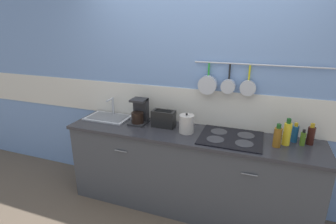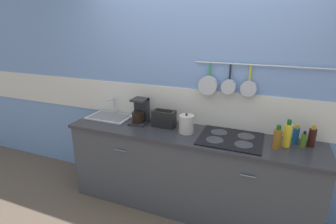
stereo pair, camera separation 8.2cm
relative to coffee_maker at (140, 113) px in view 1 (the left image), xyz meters
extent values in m
plane|color=brown|center=(0.60, -0.09, -1.03)|extent=(12.00, 12.00, 0.00)
cube|color=#7293C6|center=(0.60, 0.24, 0.27)|extent=(7.20, 0.06, 2.60)
cube|color=silver|center=(0.60, 0.23, 0.08)|extent=(7.20, 0.07, 0.40)
cylinder|color=#B7BABF|center=(1.22, 0.18, 0.58)|extent=(1.28, 0.02, 0.02)
cylinder|color=green|center=(0.73, 0.18, 0.51)|extent=(0.02, 0.02, 0.13)
cylinder|color=#B7BABF|center=(0.73, 0.15, 0.35)|extent=(0.20, 0.06, 0.20)
cylinder|color=black|center=(0.94, 0.18, 0.50)|extent=(0.02, 0.02, 0.15)
cylinder|color=#B7BABF|center=(0.94, 0.15, 0.35)|extent=(0.14, 0.07, 0.14)
cylinder|color=gold|center=(1.14, 0.18, 0.50)|extent=(0.02, 0.02, 0.15)
cylinder|color=#B7BABF|center=(1.14, 0.16, 0.35)|extent=(0.16, 0.04, 0.16)
cube|color=#3F4247|center=(0.60, -0.09, -0.59)|extent=(2.60, 0.53, 0.88)
cylinder|color=slate|center=(-0.05, -0.37, -0.31)|extent=(0.14, 0.01, 0.01)
cylinder|color=slate|center=(1.25, -0.37, -0.31)|extent=(0.14, 0.01, 0.01)
cube|color=#2D2D33|center=(0.60, -0.09, -0.14)|extent=(2.64, 0.57, 0.03)
cube|color=#B7BABF|center=(-0.43, 0.01, -0.11)|extent=(0.51, 0.33, 0.01)
cube|color=slate|center=(-0.43, 0.01, -0.10)|extent=(0.43, 0.26, 0.00)
cylinder|color=#B7BABF|center=(-0.43, 0.13, -0.01)|extent=(0.03, 0.03, 0.22)
cylinder|color=#B7BABF|center=(-0.43, 0.07, 0.09)|extent=(0.02, 0.13, 0.02)
cube|color=#262628|center=(0.00, -0.03, -0.11)|extent=(0.18, 0.21, 0.02)
cube|color=#262628|center=(0.00, 0.04, 0.02)|extent=(0.17, 0.07, 0.29)
cylinder|color=black|center=(0.00, -0.05, -0.04)|extent=(0.14, 0.14, 0.12)
cube|color=#262628|center=(0.00, -0.01, 0.15)|extent=(0.17, 0.16, 0.02)
cube|color=black|center=(0.30, -0.01, -0.03)|extent=(0.25, 0.13, 0.18)
cube|color=black|center=(0.30, -0.03, 0.07)|extent=(0.19, 0.02, 0.00)
cube|color=black|center=(0.30, 0.01, 0.07)|extent=(0.19, 0.02, 0.00)
cube|color=black|center=(0.16, -0.01, 0.01)|extent=(0.02, 0.02, 0.02)
cylinder|color=beige|center=(0.58, -0.08, -0.02)|extent=(0.15, 0.15, 0.19)
sphere|color=black|center=(0.58, -0.08, 0.08)|extent=(0.02, 0.02, 0.02)
cube|color=black|center=(1.03, -0.07, -0.11)|extent=(0.60, 0.51, 0.01)
cylinder|color=#38383D|center=(0.90, -0.18, -0.11)|extent=(0.17, 0.17, 0.00)
cylinder|color=#38383D|center=(1.17, -0.18, -0.11)|extent=(0.17, 0.17, 0.00)
cylinder|color=#38383D|center=(0.90, 0.03, -0.11)|extent=(0.17, 0.17, 0.00)
cylinder|color=#38383D|center=(1.17, 0.03, -0.11)|extent=(0.17, 0.17, 0.00)
cylinder|color=#8C5919|center=(1.45, -0.11, -0.03)|extent=(0.07, 0.07, 0.18)
cylinder|color=#194C19|center=(1.45, -0.11, 0.08)|extent=(0.04, 0.04, 0.04)
cylinder|color=yellow|center=(1.53, -0.04, -0.01)|extent=(0.07, 0.07, 0.21)
cylinder|color=#194C19|center=(1.53, -0.04, 0.12)|extent=(0.04, 0.04, 0.05)
cylinder|color=navy|center=(1.61, 0.06, -0.04)|extent=(0.06, 0.06, 0.16)
cylinder|color=#B28C19|center=(1.61, 0.06, 0.06)|extent=(0.03, 0.03, 0.03)
cylinder|color=#4C721E|center=(1.68, 0.00, -0.06)|extent=(0.05, 0.05, 0.13)
cylinder|color=black|center=(1.68, 0.00, 0.02)|extent=(0.03, 0.03, 0.03)
cylinder|color=#33140F|center=(1.75, 0.05, -0.03)|extent=(0.07, 0.07, 0.17)
cylinder|color=#B28C19|center=(1.75, 0.05, 0.07)|extent=(0.04, 0.04, 0.04)
camera|label=1|loc=(1.27, -2.51, 0.96)|focal=28.00mm
camera|label=2|loc=(1.35, -2.48, 0.96)|focal=28.00mm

